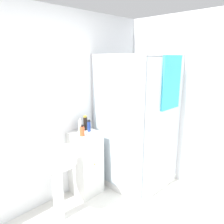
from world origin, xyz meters
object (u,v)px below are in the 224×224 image
object	(u,v)px
soap_dispenser	(82,131)
shampoo_bottle_blue	(89,126)
shampoo_bottle_tall_black	(85,123)
sink	(56,166)
lotion_bottle_white	(80,126)

from	to	relation	value
soap_dispenser	shampoo_bottle_blue	xyz separation A→B (m)	(0.17, 0.07, 0.02)
shampoo_bottle_tall_black	sink	bearing A→B (deg)	-156.85
soap_dispenser	shampoo_bottle_tall_black	distance (m)	0.24
soap_dispenser	shampoo_bottle_tall_black	bearing A→B (deg)	40.87
lotion_bottle_white	shampoo_bottle_blue	bearing A→B (deg)	-45.08
sink	shampoo_bottle_blue	distance (m)	0.74
lotion_bottle_white	sink	bearing A→B (deg)	-153.36
shampoo_bottle_tall_black	soap_dispenser	bearing A→B (deg)	-139.13
sink	shampoo_bottle_tall_black	bearing A→B (deg)	23.15
sink	soap_dispenser	size ratio (longest dim) A/B	6.68
shampoo_bottle_tall_black	lotion_bottle_white	world-z (taller)	shampoo_bottle_tall_black
soap_dispenser	lotion_bottle_white	size ratio (longest dim) A/B	0.82
soap_dispenser	sink	bearing A→B (deg)	-165.14
lotion_bottle_white	shampoo_bottle_tall_black	bearing A→B (deg)	-1.99
shampoo_bottle_tall_black	shampoo_bottle_blue	bearing A→B (deg)	-93.04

